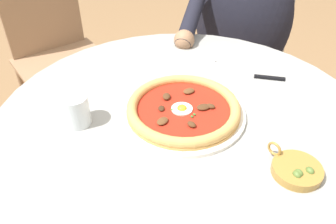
{
  "coord_description": "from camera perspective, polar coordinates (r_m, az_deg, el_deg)",
  "views": [
    {
      "loc": [
        -0.62,
        0.26,
        1.26
      ],
      "look_at": [
        0.02,
        0.04,
        0.73
      ],
      "focal_mm": 36.61,
      "sensor_mm": 36.0,
      "label": 1
    }
  ],
  "objects": [
    {
      "name": "dining_table",
      "position": [
        0.95,
        2.51,
        -6.79
      ],
      "size": [
        0.96,
        0.96,
        0.72
      ],
      "color": "#999993",
      "rests_on": "ground"
    },
    {
      "name": "diner_person",
      "position": [
        1.52,
        11.26,
        8.25
      ],
      "size": [
        0.44,
        0.57,
        1.17
      ],
      "color": "#282833",
      "rests_on": "ground"
    },
    {
      "name": "cafe_chair_spare_near",
      "position": [
        1.69,
        -18.3,
        10.77
      ],
      "size": [
        0.49,
        0.49,
        0.9
      ],
      "color": "#957050",
      "rests_on": "ground"
    },
    {
      "name": "steak_knife",
      "position": [
        1.05,
        17.97,
        5.26
      ],
      "size": [
        0.11,
        0.18,
        0.01
      ],
      "color": "silver",
      "rests_on": "dining_table"
    },
    {
      "name": "pizza_on_plate",
      "position": [
        0.86,
        2.39,
        0.4
      ],
      "size": [
        0.31,
        0.31,
        0.04
      ],
      "color": "white",
      "rests_on": "dining_table"
    },
    {
      "name": "fork_utensil",
      "position": [
        1.13,
        3.8,
        9.57
      ],
      "size": [
        0.14,
        0.12,
        0.0
      ],
      "color": "#BCBCC1",
      "rests_on": "dining_table"
    },
    {
      "name": "water_glass",
      "position": [
        0.85,
        -15.07,
        0.04
      ],
      "size": [
        0.07,
        0.07,
        0.08
      ],
      "color": "silver",
      "rests_on": "dining_table"
    },
    {
      "name": "cafe_chair_diner",
      "position": [
        1.65,
        12.29,
        9.52
      ],
      "size": [
        0.55,
        0.55,
        0.82
      ],
      "color": "beige",
      "rests_on": "ground"
    },
    {
      "name": "olive_pan",
      "position": [
        0.76,
        20.6,
        -8.98
      ],
      "size": [
        0.12,
        0.1,
        0.04
      ],
      "color": "olive",
      "rests_on": "dining_table"
    }
  ]
}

